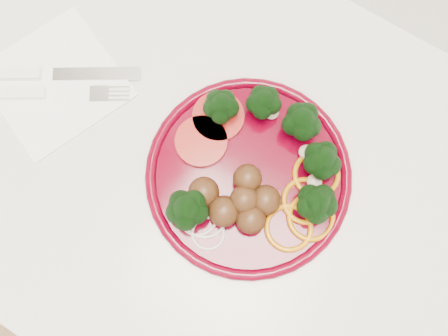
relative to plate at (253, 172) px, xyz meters
The scene contains 5 objects.
counter 0.50m from the plate, ahead, with size 2.40×0.60×0.90m.
plate is the anchor object (origin of this frame).
napkin 0.29m from the plate, behind, with size 0.16×0.16×0.00m, color white.
knife 0.32m from the plate, behind, with size 0.19×0.13×0.01m.
fork 0.31m from the plate, 168.42° to the right, with size 0.17×0.12×0.01m.
Camera 1 is at (-0.13, 1.58, 1.52)m, focal length 40.00 mm.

